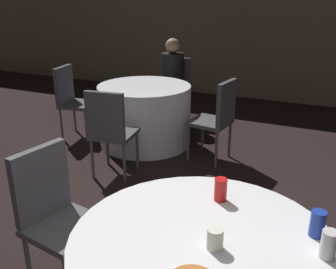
{
  "coord_description": "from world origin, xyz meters",
  "views": [
    {
      "loc": [
        0.62,
        -1.27,
        1.73
      ],
      "look_at": [
        -0.39,
        0.91,
        0.82
      ],
      "focal_mm": 40.0,
      "sensor_mm": 36.0,
      "label": 1
    }
  ],
  "objects_px": {
    "chair_near_west": "(53,207)",
    "chair_far_east": "(218,114)",
    "person_black_shirt": "(171,83)",
    "chair_far_west": "(71,96)",
    "table_far": "(145,115)",
    "chair_far_north": "(175,84)",
    "soda_can_blue": "(317,224)",
    "chair_far_south": "(110,127)",
    "soda_can_silver": "(329,245)",
    "soda_can_red": "(221,190)"
  },
  "relations": [
    {
      "from": "table_far",
      "to": "person_black_shirt",
      "type": "bearing_deg",
      "value": 91.66
    },
    {
      "from": "soda_can_blue",
      "to": "chair_far_north",
      "type": "bearing_deg",
      "value": 123.22
    },
    {
      "from": "chair_far_west",
      "to": "soda_can_blue",
      "type": "height_order",
      "value": "chair_far_west"
    },
    {
      "from": "chair_near_west",
      "to": "person_black_shirt",
      "type": "bearing_deg",
      "value": -159.43
    },
    {
      "from": "table_far",
      "to": "soda_can_silver",
      "type": "height_order",
      "value": "soda_can_silver"
    },
    {
      "from": "chair_far_east",
      "to": "chair_far_south",
      "type": "distance_m",
      "value": 1.16
    },
    {
      "from": "chair_far_south",
      "to": "soda_can_blue",
      "type": "bearing_deg",
      "value": -41.68
    },
    {
      "from": "table_far",
      "to": "chair_far_east",
      "type": "height_order",
      "value": "chair_far_east"
    },
    {
      "from": "person_black_shirt",
      "to": "soda_can_silver",
      "type": "bearing_deg",
      "value": 122.41
    },
    {
      "from": "person_black_shirt",
      "to": "soda_can_silver",
      "type": "relative_size",
      "value": 9.65
    },
    {
      "from": "chair_near_west",
      "to": "soda_can_silver",
      "type": "xyz_separation_m",
      "value": [
        1.5,
        -0.06,
        0.25
      ]
    },
    {
      "from": "chair_far_east",
      "to": "soda_can_silver",
      "type": "relative_size",
      "value": 7.36
    },
    {
      "from": "chair_far_east",
      "to": "chair_far_north",
      "type": "bearing_deg",
      "value": 49.66
    },
    {
      "from": "chair_far_south",
      "to": "soda_can_silver",
      "type": "xyz_separation_m",
      "value": [
        1.99,
        -1.43,
        0.25
      ]
    },
    {
      "from": "table_far",
      "to": "soda_can_blue",
      "type": "relative_size",
      "value": 9.03
    },
    {
      "from": "chair_far_north",
      "to": "chair_far_south",
      "type": "height_order",
      "value": "same"
    },
    {
      "from": "table_far",
      "to": "soda_can_blue",
      "type": "height_order",
      "value": "soda_can_blue"
    },
    {
      "from": "chair_near_west",
      "to": "chair_far_west",
      "type": "bearing_deg",
      "value": -134.98
    },
    {
      "from": "soda_can_red",
      "to": "soda_can_blue",
      "type": "height_order",
      "value": "same"
    },
    {
      "from": "table_far",
      "to": "soda_can_silver",
      "type": "relative_size",
      "value": 9.03
    },
    {
      "from": "chair_far_south",
      "to": "soda_can_silver",
      "type": "relative_size",
      "value": 7.36
    },
    {
      "from": "chair_far_west",
      "to": "soda_can_red",
      "type": "relative_size",
      "value": 7.36
    },
    {
      "from": "chair_far_east",
      "to": "chair_far_north",
      "type": "distance_m",
      "value": 1.47
    },
    {
      "from": "chair_far_east",
      "to": "chair_far_south",
      "type": "relative_size",
      "value": 1.0
    },
    {
      "from": "chair_far_west",
      "to": "chair_far_south",
      "type": "bearing_deg",
      "value": 44.06
    },
    {
      "from": "soda_can_red",
      "to": "soda_can_silver",
      "type": "bearing_deg",
      "value": -25.32
    },
    {
      "from": "chair_far_west",
      "to": "soda_can_silver",
      "type": "xyz_separation_m",
      "value": [
        3.08,
        -2.21,
        0.25
      ]
    },
    {
      "from": "chair_far_west",
      "to": "soda_can_silver",
      "type": "bearing_deg",
      "value": 44.33
    },
    {
      "from": "chair_far_west",
      "to": "chair_far_east",
      "type": "relative_size",
      "value": 1.0
    },
    {
      "from": "table_far",
      "to": "chair_far_west",
      "type": "height_order",
      "value": "chair_far_west"
    },
    {
      "from": "person_black_shirt",
      "to": "soda_can_red",
      "type": "distance_m",
      "value": 3.35
    },
    {
      "from": "table_far",
      "to": "chair_near_west",
      "type": "distance_m",
      "value": 2.41
    },
    {
      "from": "chair_far_east",
      "to": "soda_can_silver",
      "type": "distance_m",
      "value": 2.55
    },
    {
      "from": "person_black_shirt",
      "to": "soda_can_silver",
      "type": "xyz_separation_m",
      "value": [
        2.15,
        -3.18,
        0.2
      ]
    },
    {
      "from": "soda_can_silver",
      "to": "chair_far_south",
      "type": "bearing_deg",
      "value": 144.4
    },
    {
      "from": "chair_far_south",
      "to": "soda_can_red",
      "type": "height_order",
      "value": "chair_far_south"
    },
    {
      "from": "table_far",
      "to": "person_black_shirt",
      "type": "relative_size",
      "value": 0.93
    },
    {
      "from": "chair_near_west",
      "to": "chair_far_south",
      "type": "bearing_deg",
      "value": -151.33
    },
    {
      "from": "person_black_shirt",
      "to": "chair_far_east",
      "type": "bearing_deg",
      "value": 134.92
    },
    {
      "from": "chair_far_east",
      "to": "chair_far_south",
      "type": "height_order",
      "value": "same"
    },
    {
      "from": "chair_near_west",
      "to": "chair_far_east",
      "type": "height_order",
      "value": "same"
    },
    {
      "from": "chair_far_west",
      "to": "chair_far_east",
      "type": "height_order",
      "value": "same"
    },
    {
      "from": "chair_far_west",
      "to": "soda_can_red",
      "type": "distance_m",
      "value": 3.22
    },
    {
      "from": "chair_far_west",
      "to": "chair_far_south",
      "type": "height_order",
      "value": "same"
    },
    {
      "from": "chair_far_south",
      "to": "person_black_shirt",
      "type": "height_order",
      "value": "person_black_shirt"
    },
    {
      "from": "chair_far_east",
      "to": "soda_can_blue",
      "type": "xyz_separation_m",
      "value": [
        1.12,
        -2.11,
        0.25
      ]
    },
    {
      "from": "soda_can_blue",
      "to": "table_far",
      "type": "bearing_deg",
      "value": 132.73
    },
    {
      "from": "chair_near_west",
      "to": "soda_can_red",
      "type": "distance_m",
      "value": 1.02
    },
    {
      "from": "soda_can_blue",
      "to": "chair_near_west",
      "type": "bearing_deg",
      "value": -177.05
    },
    {
      "from": "table_far",
      "to": "soda_can_red",
      "type": "relative_size",
      "value": 9.03
    }
  ]
}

